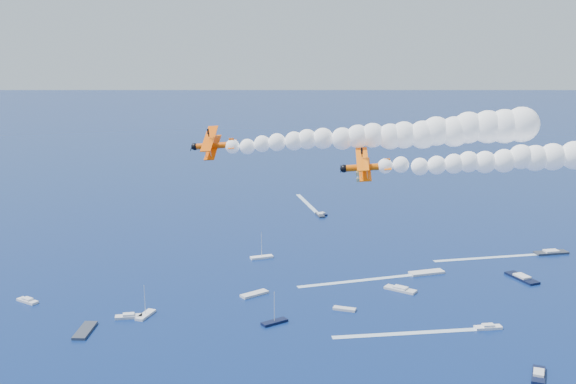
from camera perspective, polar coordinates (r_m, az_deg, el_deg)
The scene contains 6 objects.
biplane_lead at distance 110.41m, azimuth 6.47°, elevation 2.03°, with size 8.04×9.02×5.43m, color #FF6405, non-canonical shape.
biplane_trail at distance 116.98m, azimuth -6.12°, elevation 3.82°, with size 7.57×8.49×5.11m, color #F75605, non-canonical shape.
smoke_trail_lead at distance 114.11m, azimuth 19.88°, elevation 2.71°, with size 45.24×30.63×9.62m, color white, non-canonical shape.
smoke_trail_trail at distance 114.23m, azimuth 6.97°, elevation 4.59°, with size 45.80×29.72×9.62m, color white, non-canonical shape.
spectator_boats at distance 201.20m, azimuth 14.35°, elevation -9.39°, with size 231.78×151.26×0.70m.
boat_wakes at distance 240.55m, azimuth 7.70°, elevation -5.50°, with size 131.46×128.80×0.04m.
Camera 1 is at (70.37, -63.86, 74.43)m, focal length 43.13 mm.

